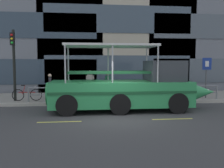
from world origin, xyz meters
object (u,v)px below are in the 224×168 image
Objects in this scene: pedestrian_mid_right at (90,81)px; pedestrian_near_stern at (50,83)px; duck_tour_boat at (130,89)px; traffic_light_pole at (14,58)px; pedestrian_near_bow at (167,82)px; parking_sign at (207,71)px; leaned_bicycle at (27,95)px; pedestrian_mid_left at (108,82)px.

pedestrian_near_stern is at bearing 174.78° from pedestrian_mid_right.
duck_tour_boat reaches higher than pedestrian_mid_right.
pedestrian_near_bow is at bearing 1.99° from traffic_light_pole.
parking_sign reaches higher than leaned_bicycle.
pedestrian_near_bow reaches higher than pedestrian_near_stern.
pedestrian_near_stern reaches higher than leaned_bicycle.
pedestrian_mid_left is (-0.82, 3.47, 0.10)m from duck_tour_boat.
pedestrian_near_stern is (-7.47, 0.68, -0.09)m from pedestrian_near_bow.
traffic_light_pole reaches higher than pedestrian_mid_right.
pedestrian_mid_left is 1.15m from pedestrian_mid_right.
traffic_light_pole is 2.26m from leaned_bicycle.
traffic_light_pole reaches higher than pedestrian_mid_left.
traffic_light_pole is 2.45× the size of pedestrian_near_bow.
pedestrian_mid_right is 1.14× the size of pedestrian_near_stern.
parking_sign reaches higher than pedestrian_near_stern.
parking_sign is (11.89, 0.02, -0.78)m from traffic_light_pole.
pedestrian_near_stern is (-3.70, 0.18, -0.07)m from pedestrian_mid_left.
duck_tour_boat is 5.81m from pedestrian_near_stern.
duck_tour_boat reaches higher than parking_sign.
pedestrian_mid_right is (3.76, 0.81, 0.70)m from leaned_bicycle.
duck_tour_boat is at bearing -76.77° from pedestrian_mid_left.
traffic_light_pole is at bearing 177.26° from leaned_bicycle.
parking_sign is 1.65× the size of pedestrian_near_stern.
pedestrian_near_stern is (1.21, 1.04, 0.56)m from leaned_bicycle.
pedestrian_near_bow is at bearing 2.37° from leaned_bicycle.
pedestrian_mid_right is at bearing -177.24° from pedestrian_mid_left.
parking_sign is at bearing 0.29° from leaned_bicycle.
traffic_light_pole is 2.39× the size of leaned_bicycle.
pedestrian_mid_left is 0.94× the size of pedestrian_mid_right.
traffic_light_pole is 2.35× the size of pedestrian_mid_right.
pedestrian_near_stern is at bearing 141.07° from duck_tour_boat.
pedestrian_near_stern is at bearing 177.25° from pedestrian_mid_left.
traffic_light_pole reaches higher than leaned_bicycle.
leaned_bicycle is 1.12× the size of pedestrian_near_stern.
pedestrian_mid_right is (-7.43, 0.75, -0.68)m from parking_sign.
pedestrian_near_bow is 3.81m from pedestrian_mid_left.
pedestrian_near_bow is (9.39, 0.33, -1.50)m from traffic_light_pole.
duck_tour_boat is 5.19× the size of pedestrian_mid_left.
parking_sign is 7.50m from pedestrian_mid_right.
pedestrian_near_bow is (8.68, 0.36, 0.65)m from leaned_bicycle.
leaned_bicycle is (0.71, -0.03, -2.15)m from traffic_light_pole.
parking_sign reaches higher than pedestrian_near_bow.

